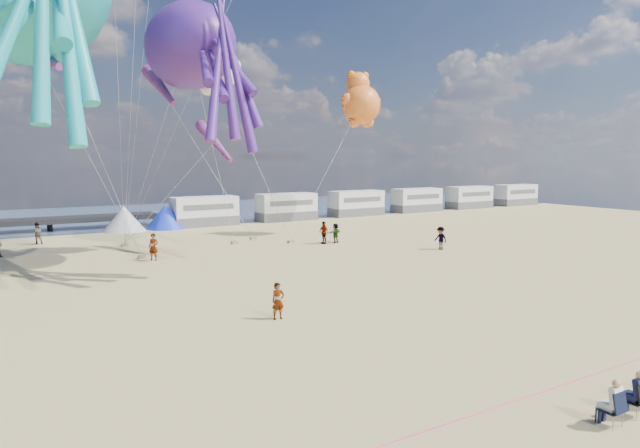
{
  "coord_description": "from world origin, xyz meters",
  "views": [
    {
      "loc": [
        -14.5,
        -15.43,
        7.06
      ],
      "look_at": [
        -1.21,
        6.0,
        4.07
      ],
      "focal_mm": 32.0,
      "sensor_mm": 36.0,
      "label": 1
    }
  ],
  "objects_px": {
    "motorhome_2": "(356,203)",
    "windsock_left": "(32,48)",
    "motorhome_1": "(286,207)",
    "beachgoer_7": "(37,233)",
    "motorhome_4": "(469,197)",
    "sandbag_b": "(235,243)",
    "motorhome_0": "(205,211)",
    "standing_person": "(278,301)",
    "windsock_mid": "(160,86)",
    "sandbag_a": "(142,257)",
    "beachgoer_5": "(153,247)",
    "sandbag_e": "(124,245)",
    "tent_blue": "(166,216)",
    "kite_teddy_orange": "(361,105)",
    "sandbag_c": "(291,242)",
    "motorhome_5": "(516,195)",
    "beachgoer_2": "(441,238)",
    "sandbag_d": "(253,238)",
    "beachgoer_4": "(335,233)",
    "kite_panda": "(216,69)",
    "windsock_right": "(215,142)",
    "tent_white": "(124,219)",
    "beachgoer_3": "(324,233)",
    "motorhome_3": "(417,200)",
    "kite_octopus_purple": "(190,46)"
  },
  "relations": [
    {
      "from": "motorhome_2",
      "to": "windsock_left",
      "type": "relative_size",
      "value": 0.83
    },
    {
      "from": "motorhome_1",
      "to": "beachgoer_7",
      "type": "bearing_deg",
      "value": -169.85
    },
    {
      "from": "motorhome_4",
      "to": "sandbag_b",
      "type": "distance_m",
      "value": 42.34
    },
    {
      "from": "motorhome_0",
      "to": "standing_person",
      "type": "height_order",
      "value": "motorhome_0"
    },
    {
      "from": "motorhome_2",
      "to": "windsock_mid",
      "type": "xyz_separation_m",
      "value": [
        -27.82,
        -15.85,
        10.33
      ]
    },
    {
      "from": "sandbag_a",
      "to": "beachgoer_5",
      "type": "bearing_deg",
      "value": -68.64
    },
    {
      "from": "beachgoer_7",
      "to": "motorhome_1",
      "type": "bearing_deg",
      "value": -176.1
    },
    {
      "from": "motorhome_4",
      "to": "sandbag_e",
      "type": "height_order",
      "value": "motorhome_4"
    },
    {
      "from": "windsock_mid",
      "to": "tent_blue",
      "type": "bearing_deg",
      "value": 74.24
    },
    {
      "from": "kite_teddy_orange",
      "to": "windsock_mid",
      "type": "distance_m",
      "value": 18.64
    },
    {
      "from": "sandbag_c",
      "to": "sandbag_e",
      "type": "xyz_separation_m",
      "value": [
        -12.1,
        5.23,
        0.0
      ]
    },
    {
      "from": "motorhome_5",
      "to": "sandbag_b",
      "type": "height_order",
      "value": "motorhome_5"
    },
    {
      "from": "sandbag_e",
      "to": "motorhome_4",
      "type": "bearing_deg",
      "value": 11.25
    },
    {
      "from": "beachgoer_2",
      "to": "sandbag_d",
      "type": "relative_size",
      "value": 3.5
    },
    {
      "from": "beachgoer_4",
      "to": "sandbag_c",
      "type": "distance_m",
      "value": 3.73
    },
    {
      "from": "sandbag_e",
      "to": "windsock_left",
      "type": "xyz_separation_m",
      "value": [
        -6.87,
        -11.36,
        12.65
      ]
    },
    {
      "from": "motorhome_1",
      "to": "beachgoer_2",
      "type": "xyz_separation_m",
      "value": [
        0.42,
        -23.81,
        -0.62
      ]
    },
    {
      "from": "kite_panda",
      "to": "windsock_right",
      "type": "relative_size",
      "value": 0.97
    },
    {
      "from": "motorhome_1",
      "to": "motorhome_4",
      "type": "bearing_deg",
      "value": 0.0
    },
    {
      "from": "tent_white",
      "to": "sandbag_b",
      "type": "bearing_deg",
      "value": -66.17
    },
    {
      "from": "sandbag_b",
      "to": "sandbag_e",
      "type": "xyz_separation_m",
      "value": [
        -7.93,
        3.32,
        0.0
      ]
    },
    {
      "from": "beachgoer_3",
      "to": "sandbag_d",
      "type": "height_order",
      "value": "beachgoer_3"
    },
    {
      "from": "motorhome_3",
      "to": "kite_teddy_orange",
      "type": "bearing_deg",
      "value": -143.99
    },
    {
      "from": "sandbag_d",
      "to": "kite_panda",
      "type": "distance_m",
      "value": 14.65
    },
    {
      "from": "tent_blue",
      "to": "standing_person",
      "type": "relative_size",
      "value": 2.47
    },
    {
      "from": "sandbag_c",
      "to": "beachgoer_5",
      "type": "bearing_deg",
      "value": -170.23
    },
    {
      "from": "beachgoer_4",
      "to": "sandbag_a",
      "type": "relative_size",
      "value": 3.24
    },
    {
      "from": "tent_white",
      "to": "beachgoer_2",
      "type": "relative_size",
      "value": 2.28
    },
    {
      "from": "sandbag_a",
      "to": "windsock_left",
      "type": "relative_size",
      "value": 0.06
    },
    {
      "from": "tent_white",
      "to": "motorhome_0",
      "type": "bearing_deg",
      "value": 0.0
    },
    {
      "from": "windsock_mid",
      "to": "beachgoer_4",
      "type": "bearing_deg",
      "value": -2.48
    },
    {
      "from": "motorhome_0",
      "to": "sandbag_c",
      "type": "distance_m",
      "value": 15.01
    },
    {
      "from": "beachgoer_7",
      "to": "motorhome_3",
      "type": "bearing_deg",
      "value": 179.6
    },
    {
      "from": "beachgoer_7",
      "to": "sandbag_e",
      "type": "relative_size",
      "value": 3.54
    },
    {
      "from": "kite_panda",
      "to": "beachgoer_5",
      "type": "bearing_deg",
      "value": 176.3
    },
    {
      "from": "motorhome_4",
      "to": "motorhome_2",
      "type": "bearing_deg",
      "value": 180.0
    },
    {
      "from": "kite_panda",
      "to": "windsock_right",
      "type": "height_order",
      "value": "kite_panda"
    },
    {
      "from": "kite_teddy_orange",
      "to": "motorhome_5",
      "type": "bearing_deg",
      "value": 22.33
    },
    {
      "from": "beachgoer_3",
      "to": "kite_octopus_purple",
      "type": "distance_m",
      "value": 17.77
    },
    {
      "from": "beachgoer_7",
      "to": "kite_panda",
      "type": "height_order",
      "value": "kite_panda"
    },
    {
      "from": "sandbag_a",
      "to": "windsock_mid",
      "type": "height_order",
      "value": "windsock_mid"
    },
    {
      "from": "motorhome_5",
      "to": "sandbag_d",
      "type": "height_order",
      "value": "motorhome_5"
    },
    {
      "from": "tent_white",
      "to": "motorhome_4",
      "type": "bearing_deg",
      "value": 0.0
    },
    {
      "from": "motorhome_0",
      "to": "tent_white",
      "type": "height_order",
      "value": "motorhome_0"
    },
    {
      "from": "sandbag_b",
      "to": "beachgoer_7",
      "type": "bearing_deg",
      "value": 148.47
    },
    {
      "from": "motorhome_2",
      "to": "standing_person",
      "type": "height_order",
      "value": "motorhome_2"
    },
    {
      "from": "motorhome_3",
      "to": "windsock_mid",
      "type": "distance_m",
      "value": 41.84
    },
    {
      "from": "beachgoer_2",
      "to": "sandbag_e",
      "type": "height_order",
      "value": "beachgoer_2"
    },
    {
      "from": "tent_blue",
      "to": "kite_octopus_purple",
      "type": "relative_size",
      "value": 0.33
    },
    {
      "from": "motorhome_5",
      "to": "beachgoer_4",
      "type": "bearing_deg",
      "value": -158.52
    }
  ]
}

